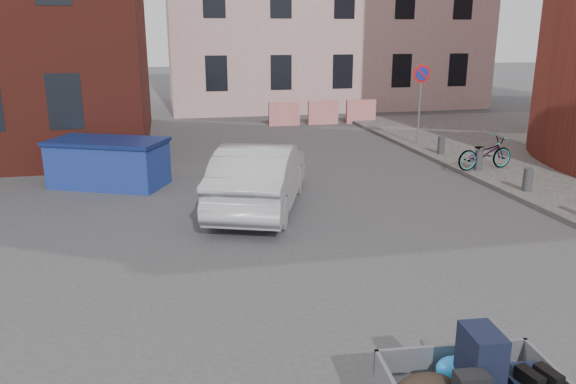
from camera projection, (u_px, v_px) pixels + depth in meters
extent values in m
plane|color=#38383A|center=(325.00, 275.00, 9.08)|extent=(120.00, 120.00, 0.00)
cylinder|color=gray|center=(420.00, 106.00, 18.86)|extent=(0.07, 0.07, 2.60)
cylinder|color=red|center=(422.00, 74.00, 18.55)|extent=(0.60, 0.03, 0.60)
cylinder|color=navy|center=(422.00, 74.00, 18.53)|extent=(0.44, 0.03, 0.44)
cylinder|color=#3A3A3D|center=(528.00, 180.00, 13.41)|extent=(0.22, 0.22, 0.55)
cylinder|color=#3A3A3D|center=(479.00, 160.00, 15.47)|extent=(0.22, 0.22, 0.55)
cylinder|color=#3A3A3D|center=(441.00, 145.00, 17.54)|extent=(0.22, 0.22, 0.55)
cube|color=red|center=(284.00, 114.00, 23.56)|extent=(1.30, 0.18, 1.00)
cube|color=red|center=(323.00, 113.00, 23.91)|extent=(1.30, 0.18, 1.00)
cube|color=red|center=(361.00, 112.00, 24.26)|extent=(1.30, 0.18, 1.00)
cube|color=slate|center=(554.00, 382.00, 5.23)|extent=(0.13, 1.10, 0.28)
cube|color=slate|center=(451.00, 357.00, 5.63)|extent=(1.60, 0.16, 0.28)
cube|color=slate|center=(435.00, 358.00, 6.05)|extent=(0.13, 0.70, 0.06)
cube|color=black|center=(480.00, 365.00, 5.12)|extent=(0.33, 0.47, 0.70)
ellipsoid|color=#1C80D7|center=(454.00, 369.00, 5.46)|extent=(0.38, 0.33, 0.24)
cube|color=black|center=(529.00, 378.00, 4.99)|extent=(0.16, 0.29, 0.13)
cube|color=black|center=(548.00, 376.00, 5.02)|extent=(0.16, 0.29, 0.13)
cube|color=navy|center=(109.00, 165.00, 14.24)|extent=(3.09, 2.40, 1.11)
cube|color=navy|center=(107.00, 141.00, 14.08)|extent=(3.21, 2.52, 0.09)
imported|color=#A1A3A8|center=(260.00, 176.00, 12.37)|extent=(2.98, 4.74, 1.48)
imported|color=black|center=(485.00, 153.00, 15.51)|extent=(1.77, 0.79, 0.90)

